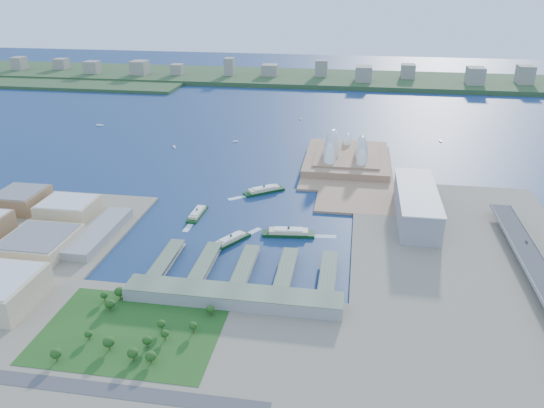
% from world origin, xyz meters
% --- Properties ---
extents(ground, '(3000.00, 3000.00, 0.00)m').
position_xyz_m(ground, '(0.00, 0.00, 0.00)').
color(ground, '#0F1D49').
rests_on(ground, ground).
extents(south_land, '(720.00, 180.00, 3.00)m').
position_xyz_m(south_land, '(0.00, -210.00, 1.50)').
color(south_land, gray).
rests_on(south_land, ground).
extents(east_land, '(240.00, 500.00, 3.00)m').
position_xyz_m(east_land, '(240.00, -50.00, 1.50)').
color(east_land, gray).
rests_on(east_land, ground).
extents(peninsula, '(135.00, 220.00, 3.00)m').
position_xyz_m(peninsula, '(107.50, 260.00, 1.50)').
color(peninsula, '#957052').
rests_on(peninsula, ground).
extents(far_shore, '(2200.00, 260.00, 12.00)m').
position_xyz_m(far_shore, '(0.00, 980.00, 6.00)').
color(far_shore, '#2D4926').
rests_on(far_shore, ground).
extents(opera_house, '(134.00, 180.00, 58.00)m').
position_xyz_m(opera_house, '(105.00, 280.00, 32.00)').
color(opera_house, white).
rests_on(opera_house, peninsula).
extents(toaster_building, '(45.00, 155.00, 35.00)m').
position_xyz_m(toaster_building, '(195.00, 80.00, 20.50)').
color(toaster_building, gray).
rests_on(toaster_building, east_land).
extents(expressway, '(26.00, 340.00, 11.85)m').
position_xyz_m(expressway, '(300.00, -60.00, 8.93)').
color(expressway, gray).
rests_on(expressway, east_land).
extents(west_buildings, '(200.00, 280.00, 27.00)m').
position_xyz_m(west_buildings, '(-250.00, -70.00, 16.50)').
color(west_buildings, olive).
rests_on(west_buildings, west_land).
extents(ferry_wharves, '(184.00, 90.00, 9.30)m').
position_xyz_m(ferry_wharves, '(14.00, -75.00, 4.65)').
color(ferry_wharves, '#53634B').
rests_on(ferry_wharves, ground).
extents(terminal_building, '(200.00, 28.00, 12.00)m').
position_xyz_m(terminal_building, '(15.00, -135.00, 9.00)').
color(terminal_building, gray).
rests_on(terminal_building, south_land).
extents(park, '(150.00, 110.00, 16.00)m').
position_xyz_m(park, '(-60.00, -190.00, 11.00)').
color(park, '#194714').
rests_on(park, south_land).
extents(far_skyline, '(1900.00, 140.00, 55.00)m').
position_xyz_m(far_skyline, '(0.00, 960.00, 39.50)').
color(far_skyline, gray).
rests_on(far_skyline, far_shore).
extents(ferry_a, '(14.51, 50.75, 9.52)m').
position_xyz_m(ferry_a, '(-73.41, 48.89, 4.76)').
color(ferry_a, '#0D3413').
rests_on(ferry_a, ground).
extents(ferry_b, '(55.49, 46.78, 11.01)m').
position_xyz_m(ferry_b, '(-3.87, 136.97, 5.51)').
color(ferry_b, '#0D3413').
rests_on(ferry_b, ground).
extents(ferry_c, '(38.84, 51.10, 9.84)m').
position_xyz_m(ferry_c, '(-14.93, -14.75, 4.92)').
color(ferry_c, '#0D3413').
rests_on(ferry_c, ground).
extents(ferry_d, '(61.13, 21.11, 11.33)m').
position_xyz_m(ferry_d, '(46.78, 12.84, 5.66)').
color(ferry_d, '#0D3413').
rests_on(ferry_d, ground).
extents(boat_a, '(9.08, 13.43, 2.58)m').
position_xyz_m(boat_a, '(-194.43, 316.15, 1.29)').
color(boat_a, white).
rests_on(boat_a, ground).
extents(boat_b, '(9.82, 7.41, 2.54)m').
position_xyz_m(boat_b, '(-96.37, 365.12, 1.27)').
color(boat_b, white).
rests_on(boat_b, ground).
extents(boat_c, '(4.18, 11.41, 2.51)m').
position_xyz_m(boat_c, '(268.68, 426.66, 1.26)').
color(boat_c, white).
rests_on(boat_c, ground).
extents(boat_d, '(17.41, 7.33, 2.87)m').
position_xyz_m(boat_d, '(-388.19, 430.11, 1.44)').
color(boat_d, white).
rests_on(boat_d, ground).
extents(boat_e, '(5.34, 10.49, 2.46)m').
position_xyz_m(boat_e, '(1.87, 542.24, 1.23)').
color(boat_e, white).
rests_on(boat_e, ground).
extents(car_c, '(2.01, 4.93, 1.43)m').
position_xyz_m(car_c, '(304.00, 7.52, 15.57)').
color(car_c, slate).
rests_on(car_c, expressway).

